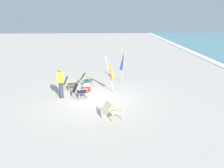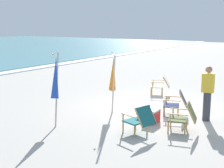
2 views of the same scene
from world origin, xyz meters
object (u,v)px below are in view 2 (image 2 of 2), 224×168
Objects in this scene: beach_chair_back_right at (177,102)px; beach_chair_front_left at (140,119)px; beach_chair_far_center at (184,116)px; cooler_box at (152,116)px; umbrella_furled_blue at (56,78)px; umbrella_furled_orange at (113,74)px; person_near_chairs at (208,93)px; beach_chair_back_left at (161,84)px.

beach_chair_front_left is at bearing 175.60° from beach_chair_back_right.
cooler_box is at bearing 76.91° from beach_chair_far_center.
umbrella_furled_orange is (1.72, -0.79, -0.05)m from umbrella_furled_blue.
beach_chair_front_left is at bearing -75.63° from umbrella_furled_blue.
beach_chair_far_center is at bearing 170.33° from person_near_chairs.
cooler_box is at bearing 129.41° from person_near_chairs.
beach_chair_back_left is at bearing 45.75° from person_near_chairs.
beach_chair_front_left is 1.21m from beach_chair_far_center.
umbrella_furled_orange is 1.75m from cooler_box.
cooler_box is (-0.04, -1.36, -1.10)m from umbrella_furled_orange.
umbrella_furled_orange reaches higher than beach_chair_front_left.
beach_chair_front_left is 0.45× the size of umbrella_furled_orange.
umbrella_furled_orange is (1.12, 1.54, 0.88)m from beach_chair_front_left.
umbrella_furled_orange is at bearing 178.72° from beach_chair_back_left.
person_near_chairs is (1.30, -0.22, 0.41)m from beach_chair_far_center.
beach_chair_far_center is at bearing -103.09° from cooler_box.
beach_chair_front_left is at bearing 152.69° from person_near_chairs.
beach_chair_front_left is 0.55× the size of person_near_chairs.
person_near_chairs is at bearing -27.31° from beach_chair_front_left.
beach_chair_back_left reaches higher than beach_chair_front_left.
beach_chair_back_left is 3.78m from cooler_box.
beach_chair_back_right is 2.17m from umbrella_furled_orange.
umbrella_furled_blue is (-0.60, 2.33, 0.93)m from beach_chair_front_left.
beach_chair_back_left is 0.46× the size of umbrella_furled_orange.
person_near_chairs is at bearing -51.50° from umbrella_furled_blue.
umbrella_furled_orange reaches higher than person_near_chairs.
beach_chair_far_center is 2.59m from umbrella_furled_orange.
person_near_chairs is 1.78m from cooler_box.
person_near_chairs is at bearing -50.59° from cooler_box.
person_near_chairs reaches higher than beach_chair_back_right.
beach_chair_front_left is 1.07× the size of beach_chair_far_center.
cooler_box is (-1.05, 1.28, -0.64)m from person_near_chairs.
umbrella_furled_blue is at bearing 137.66° from beach_chair_back_right.
beach_chair_far_center is 0.42× the size of umbrella_furled_orange.
beach_chair_back_left is 2.98m from beach_chair_back_right.
person_near_chairs is at bearing -9.67° from beach_chair_far_center.
beach_chair_front_left is 2.10m from umbrella_furled_orange.
cooler_box is (-1.06, 0.35, -0.22)m from beach_chair_back_right.
cooler_box is (1.68, -2.15, -1.15)m from umbrella_furled_blue.
person_near_chairs reaches higher than beach_chair_front_left.
beach_chair_back_right is 3.82m from umbrella_furled_blue.
umbrella_furled_blue is at bearing 155.42° from umbrella_furled_orange.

